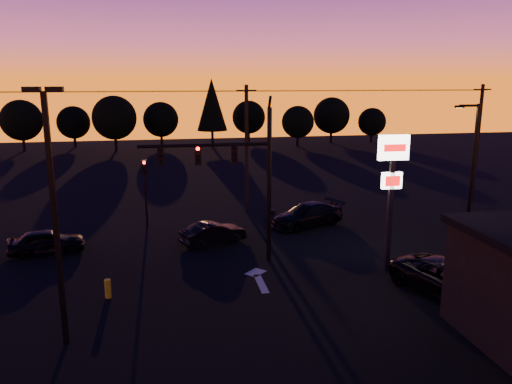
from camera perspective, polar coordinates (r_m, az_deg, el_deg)
ground at (r=22.79m, az=-0.18°, el=-11.50°), size 120.00×120.00×0.00m
lane_arrow at (r=24.38m, az=0.28°, el=-9.81°), size 1.20×3.10×0.01m
traffic_signal_mast at (r=25.09m, az=-2.05°, el=2.60°), size 6.79×0.52×8.58m
secondary_signal at (r=32.60m, az=-12.55°, el=0.96°), size 0.30×0.31×4.35m
parking_lot_light at (r=18.30m, az=-22.13°, el=-1.14°), size 1.25×0.30×9.14m
pylon_sign at (r=24.82m, az=15.28°, el=1.98°), size 1.50×0.28×6.80m
streetlight at (r=31.75m, az=23.41°, el=2.76°), size 1.55×0.35×8.00m
utility_pole_1 at (r=35.23m, az=-1.08°, el=5.00°), size 1.40×0.26×9.00m
utility_pole_2 at (r=42.09m, az=23.98°, el=5.18°), size 1.40×0.26×9.00m
power_wires at (r=34.92m, az=-1.11°, el=11.47°), size 36.00×1.22×0.07m
bollard at (r=23.15m, az=-16.58°, el=-10.54°), size 0.28×0.28×0.84m
tree_0 at (r=72.96m, az=-25.23°, el=7.42°), size 5.36×5.36×6.74m
tree_1 at (r=74.69m, az=-20.13°, el=7.47°), size 4.54×4.54×5.71m
tree_2 at (r=68.90m, az=-15.89°, el=8.16°), size 5.77×5.78×7.26m
tree_3 at (r=72.65m, az=-10.83°, el=8.14°), size 4.95×4.95×6.22m
tree_4 at (r=69.84m, az=-5.07°, el=9.93°), size 4.18×4.18×9.50m
tree_5 at (r=75.72m, az=-0.84°, el=8.54°), size 4.95×4.95×6.22m
tree_6 at (r=71.20m, az=4.80°, el=7.98°), size 4.54×4.54×5.71m
tree_7 at (r=75.78m, az=8.64°, el=8.64°), size 5.36×5.36×6.74m
tree_8 at (r=77.10m, az=13.12°, el=7.82°), size 4.12×4.12×5.19m
car_left at (r=29.75m, az=-22.81°, el=-5.24°), size 4.20×2.32×1.35m
car_mid at (r=29.13m, az=-4.90°, el=-4.71°), size 4.07×2.71×1.27m
car_right at (r=32.67m, az=5.90°, el=-2.60°), size 5.48×3.84×1.47m
suv_parked at (r=23.95m, az=21.14°, el=-9.24°), size 4.13×5.88×1.49m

